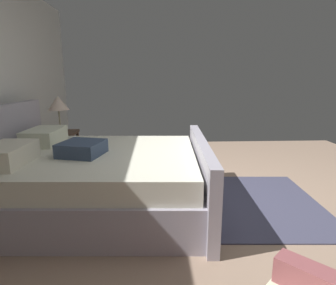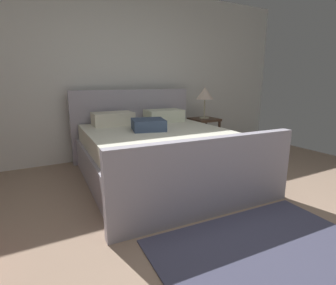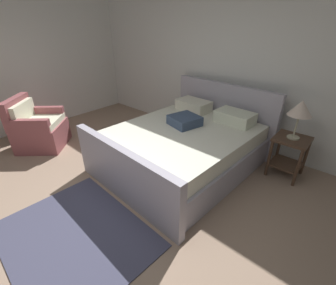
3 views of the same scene
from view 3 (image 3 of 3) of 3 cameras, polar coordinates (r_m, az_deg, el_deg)
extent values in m
cube|color=gray|center=(2.96, -18.57, -17.72)|extent=(6.32, 5.73, 0.02)
cube|color=silver|center=(4.32, 14.66, 17.65)|extent=(6.44, 0.12, 2.66)
cube|color=#A39EAC|center=(3.58, 3.41, -2.97)|extent=(1.88, 2.15, 0.40)
cube|color=#A39EAC|center=(4.23, 13.29, 6.62)|extent=(1.91, 0.19, 1.10)
cube|color=#A39EAC|center=(2.88, -10.94, -7.84)|extent=(1.91, 0.19, 0.75)
cube|color=silver|center=(3.43, 3.55, 1.48)|extent=(1.80, 2.08, 0.22)
cube|color=beige|center=(4.13, 6.30, 9.02)|extent=(0.58, 0.39, 0.18)
cube|color=silver|center=(3.73, 16.06, 5.95)|extent=(0.58, 0.39, 0.18)
cube|color=#34445F|center=(3.53, 4.10, 5.39)|extent=(0.49, 0.49, 0.14)
cube|color=#493324|center=(3.62, 28.18, 0.70)|extent=(0.44, 0.44, 0.04)
cube|color=#493324|center=(3.80, 26.85, -4.67)|extent=(0.40, 0.40, 0.02)
cylinder|color=#493324|center=(3.63, 23.49, -3.61)|extent=(0.04, 0.04, 0.56)
cylinder|color=#493324|center=(3.56, 29.15, -5.58)|extent=(0.04, 0.04, 0.56)
cylinder|color=#493324|center=(3.95, 25.39, -1.39)|extent=(0.04, 0.04, 0.56)
cylinder|color=#493324|center=(3.89, 30.59, -3.14)|extent=(0.04, 0.04, 0.56)
cylinder|color=#B7B293|center=(3.61, 28.29, 1.13)|extent=(0.16, 0.16, 0.02)
cylinder|color=#B7B293|center=(3.55, 28.88, 3.50)|extent=(0.02, 0.02, 0.31)
cone|color=beige|center=(3.47, 29.84, 7.35)|extent=(0.30, 0.30, 0.20)
cube|color=#914C4F|center=(4.71, -28.36, 1.53)|extent=(1.02, 1.02, 0.42)
cube|color=beige|center=(4.61, -29.08, 4.42)|extent=(0.94, 0.94, 0.10)
cube|color=#914C4F|center=(4.70, -32.99, 6.33)|extent=(0.58, 0.60, 0.48)
cube|color=beige|center=(4.66, -31.96, 6.14)|extent=(0.49, 0.51, 0.36)
cube|color=#914C4F|center=(4.34, -30.90, 3.49)|extent=(0.54, 0.52, 0.22)
cube|color=#914C4F|center=(4.85, -27.77, 6.55)|extent=(0.54, 0.52, 0.22)
cube|color=#424259|center=(2.83, -21.79, -20.44)|extent=(1.70, 1.33, 0.01)
camera|label=1|loc=(5.15, -28.56, 17.73)|focal=29.82mm
camera|label=2|loc=(3.45, -53.70, 2.82)|focal=28.07mm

